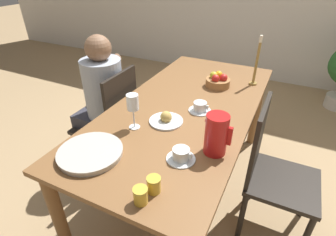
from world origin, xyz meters
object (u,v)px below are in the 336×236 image
at_px(chair_opposite, 272,171).
at_px(jam_jar_red, 140,195).
at_px(fruit_bowl, 218,81).
at_px(person_seated, 102,96).
at_px(red_pitcher, 216,134).
at_px(bread_plate, 166,119).
at_px(teacup_near_person, 181,155).
at_px(teacup_across, 200,107).
at_px(chair_person_side, 112,122).
at_px(candlestick_tall, 256,66).
at_px(serving_tray, 90,153).
at_px(wine_glass_water, 133,104).
at_px(jam_jar_amber, 154,184).

bearing_deg(chair_opposite, jam_jar_red, -31.20).
bearing_deg(fruit_bowl, person_seated, -153.86).
distance_m(person_seated, fruit_bowl, 0.91).
xyz_separation_m(red_pitcher, bread_plate, (-0.35, 0.15, -0.09)).
bearing_deg(fruit_bowl, bread_plate, -101.25).
xyz_separation_m(teacup_near_person, teacup_across, (-0.08, 0.49, 0.00)).
xyz_separation_m(chair_person_side, jam_jar_red, (0.78, -0.80, 0.33)).
distance_m(red_pitcher, fruit_bowl, 0.81).
height_order(chair_person_side, teacup_across, chair_person_side).
relative_size(chair_person_side, candlestick_tall, 2.43).
relative_size(teacup_near_person, serving_tray, 0.45).
xyz_separation_m(wine_glass_water, teacup_near_person, (0.36, -0.14, -0.13)).
bearing_deg(wine_glass_water, jam_jar_red, -54.98).
xyz_separation_m(person_seated, red_pitcher, (1.03, -0.38, 0.19)).
height_order(chair_person_side, person_seated, person_seated).
distance_m(chair_person_side, jam_jar_amber, 1.12).
distance_m(chair_person_side, red_pitcher, 1.08).
xyz_separation_m(red_pitcher, jam_jar_red, (-0.17, -0.44, -0.07)).
bearing_deg(jam_jar_amber, chair_opposite, 57.25).
distance_m(teacup_near_person, jam_jar_red, 0.32).
bearing_deg(candlestick_tall, teacup_across, -111.38).
xyz_separation_m(chair_person_side, jam_jar_amber, (0.79, -0.72, 0.33)).
relative_size(teacup_near_person, jam_jar_amber, 1.95).
height_order(chair_opposite, red_pitcher, red_pitcher).
xyz_separation_m(bread_plate, jam_jar_red, (0.18, -0.59, 0.02)).
relative_size(chair_opposite, jam_jar_amber, 12.36).
bearing_deg(chair_person_side, serving_tray, -148.84).
distance_m(chair_opposite, teacup_across, 0.60).
distance_m(wine_glass_water, jam_jar_red, 0.57).
xyz_separation_m(teacup_near_person, jam_jar_amber, (-0.02, -0.24, 0.01)).
relative_size(chair_person_side, teacup_across, 6.34).
xyz_separation_m(teacup_near_person, bread_plate, (-0.22, 0.28, -0.01)).
bearing_deg(red_pitcher, person_seated, 159.72).
xyz_separation_m(teacup_across, candlestick_tall, (0.23, 0.58, 0.12)).
distance_m(teacup_across, jam_jar_red, 0.81).
relative_size(jam_jar_amber, fruit_bowl, 0.40).
bearing_deg(teacup_across, red_pitcher, -59.62).
height_order(teacup_near_person, bread_plate, bread_plate).
height_order(teacup_across, bread_plate, bread_plate).
xyz_separation_m(chair_person_side, fruit_bowl, (0.72, 0.43, 0.33)).
distance_m(red_pitcher, teacup_across, 0.43).
height_order(red_pitcher, teacup_across, red_pitcher).
distance_m(wine_glass_water, candlestick_tall, 1.06).
bearing_deg(teacup_near_person, bread_plate, 128.36).
height_order(wine_glass_water, teacup_across, wine_glass_water).
xyz_separation_m(jam_jar_amber, jam_jar_red, (-0.02, -0.08, 0.00)).
bearing_deg(jam_jar_red, candlestick_tall, 82.39).
bearing_deg(jam_jar_amber, person_seated, 139.72).
bearing_deg(teacup_across, chair_person_side, -179.32).
xyz_separation_m(person_seated, wine_glass_water, (0.55, -0.37, 0.24)).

